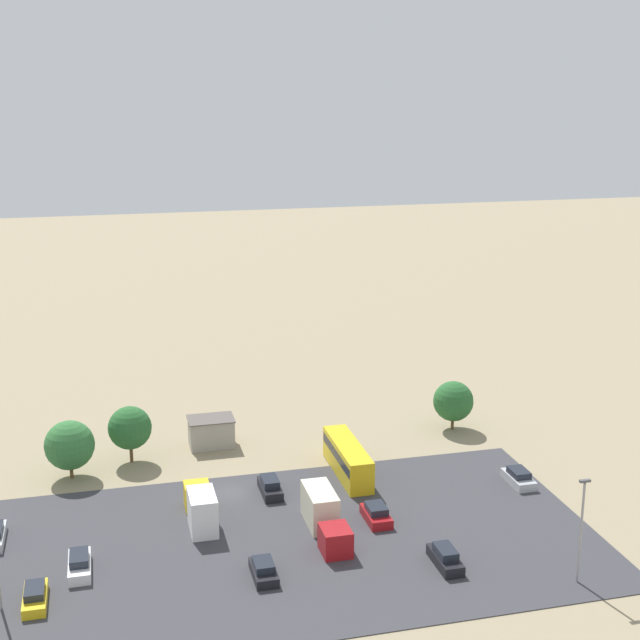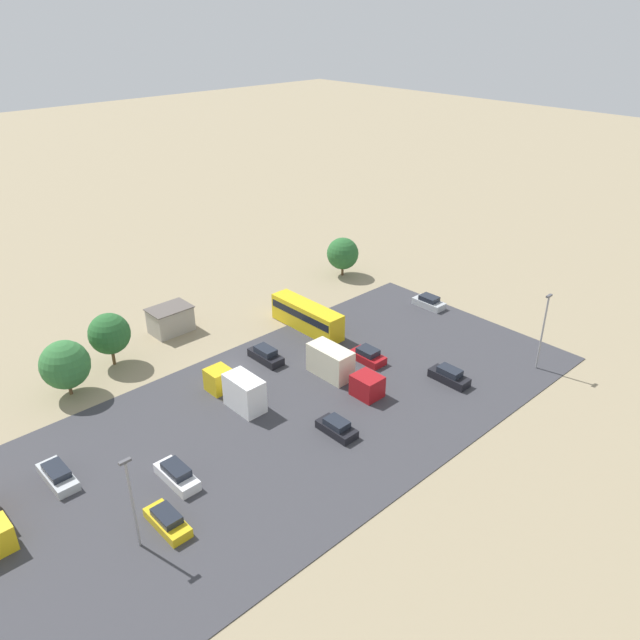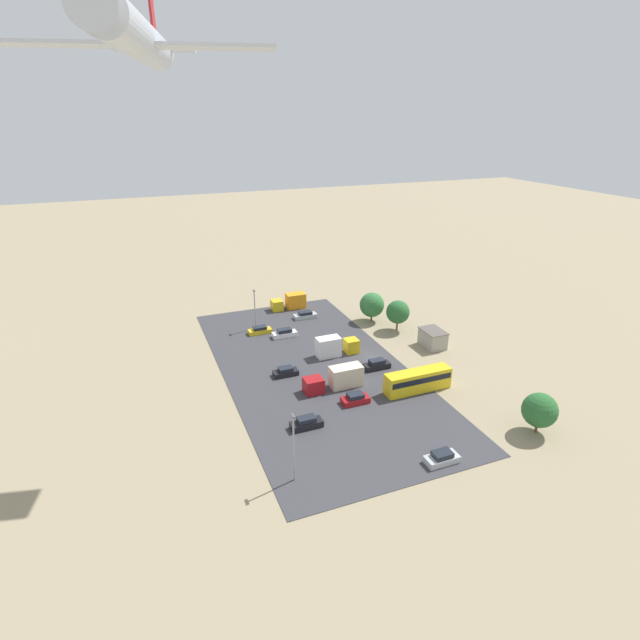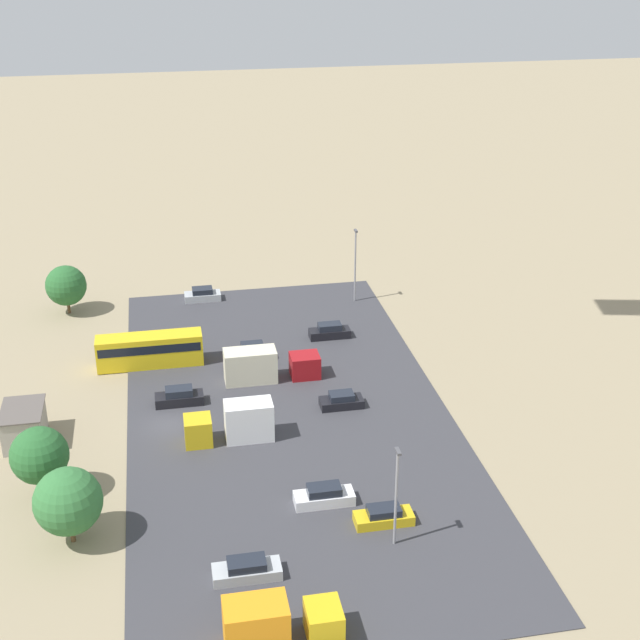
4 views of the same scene
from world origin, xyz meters
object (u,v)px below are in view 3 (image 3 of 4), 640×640
at_px(parked_car_4, 285,333).
at_px(parked_car_7, 305,315).
at_px(airplane, 135,37).
at_px(parked_car_6, 377,365).
at_px(parked_car_5, 260,330).
at_px(parked_truck_1, 290,302).
at_px(parked_truck_2, 337,379).
at_px(parked_truck_0, 335,347).
at_px(parked_car_3, 286,372).
at_px(parked_car_2, 355,399).
at_px(parked_car_1, 307,423).
at_px(shed_building, 433,338).
at_px(parked_car_0, 442,458).
at_px(bus, 418,380).

height_order(parked_car_4, parked_car_7, parked_car_4).
bearing_deg(parked_car_4, airplane, 136.07).
bearing_deg(parked_car_6, parked_car_7, -172.10).
xyz_separation_m(parked_car_5, parked_truck_1, (10.44, -9.70, 0.88)).
bearing_deg(parked_truck_2, parked_truck_0, -21.60).
relative_size(parked_car_3, parked_truck_0, 0.52).
height_order(parked_car_2, parked_car_3, parked_car_2).
bearing_deg(parked_car_6, parked_car_2, -43.51).
bearing_deg(parked_truck_0, parked_car_1, -33.07).
relative_size(shed_building, airplane, 0.14).
bearing_deg(parked_car_5, parked_car_6, 34.15).
distance_m(shed_building, parked_car_6, 14.05).
distance_m(parked_car_1, airplane, 48.79).
bearing_deg(parked_car_6, parked_truck_1, -171.72).
bearing_deg(parked_car_7, parked_car_0, -0.42).
bearing_deg(parked_car_6, parked_car_3, -102.92).
relative_size(bus, parked_car_2, 2.60).
height_order(shed_building, parked_truck_1, parked_truck_1).
distance_m(bus, parked_car_7, 34.17).
bearing_deg(parked_car_6, parked_car_4, -149.83).
distance_m(parked_car_0, parked_car_5, 46.63).
bearing_deg(shed_building, bus, 138.77).
relative_size(parked_car_1, parked_car_6, 0.98).
bearing_deg(airplane, parked_car_4, -121.56).
relative_size(shed_building, parked_car_2, 1.23).
xyz_separation_m(parked_car_0, parked_car_3, (27.79, 10.96, -0.03)).
distance_m(parked_car_5, airplane, 55.55).
bearing_deg(airplane, parked_car_7, -121.38).
bearing_deg(airplane, parked_truck_2, -163.92).
bearing_deg(parked_car_5, parked_car_4, 50.40).
distance_m(parked_car_2, parked_car_4, 26.21).
distance_m(shed_building, parked_car_3, 28.28).
relative_size(shed_building, parked_truck_2, 0.54).
relative_size(parked_car_4, parked_car_6, 1.04).
bearing_deg(parked_car_0, parked_car_6, 171.04).
bearing_deg(parked_truck_0, parked_car_5, -144.76).
relative_size(bus, parked_truck_1, 1.42).
xyz_separation_m(parked_car_0, parked_truck_1, (55.88, 0.74, 0.84)).
xyz_separation_m(shed_building, parked_car_1, (-15.44, 30.11, -0.85)).
xyz_separation_m(shed_building, parked_car_5, (17.09, 27.74, -0.94)).
relative_size(bus, parked_car_3, 2.63).
bearing_deg(parked_truck_1, parked_car_5, 137.09).
distance_m(parked_car_4, airplane, 55.48).
xyz_separation_m(parked_car_4, parked_truck_2, (-21.01, -1.73, 0.85)).
height_order(parked_car_4, airplane, airplane).
bearing_deg(airplane, parked_truck_1, -114.80).
height_order(parked_car_3, parked_car_6, parked_car_6).
height_order(parked_truck_0, parked_truck_1, parked_truck_0).
height_order(shed_building, airplane, airplane).
bearing_deg(airplane, parked_car_2, -176.01).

